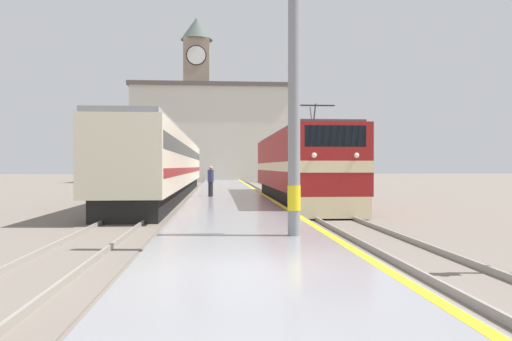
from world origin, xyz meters
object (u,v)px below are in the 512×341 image
Objects in this scene: passenger_train at (169,164)px; clock_tower at (197,94)px; catenary_mast at (298,73)px; person_on_platform at (211,180)px; locomotive_train at (297,167)px.

clock_tower is at bearing 89.60° from passenger_train.
catenary_mast is (5.20, -22.52, 2.09)m from passenger_train.
catenary_mast is 0.33× the size of clock_tower.
catenary_mast reaches higher than passenger_train.
clock_tower reaches higher than passenger_train.
clock_tower is at bearing 93.23° from person_on_platform.
person_on_platform is (-2.28, 15.73, -3.00)m from catenary_mast.
catenary_mast is at bearing -85.51° from clock_tower.
passenger_train is 23.20m from catenary_mast.
catenary_mast is at bearing -77.00° from passenger_train.
clock_tower is (-4.92, 62.57, 8.57)m from catenary_mast.
catenary_mast is 63.35m from clock_tower.
locomotive_train is 0.51× the size of passenger_train.
person_on_platform is (-4.73, 0.61, -0.72)m from locomotive_train.
locomotive_train is 15.49m from catenary_mast.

